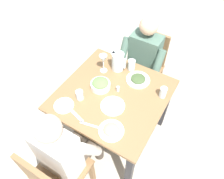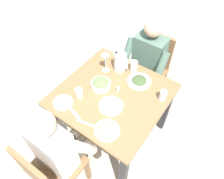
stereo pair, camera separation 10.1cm
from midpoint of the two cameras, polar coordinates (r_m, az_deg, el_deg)
The scene contains 19 objects.
ground_plane at distance 2.57m, azimuth 1.23°, elevation -11.63°, with size 8.00×8.00×0.00m, color #B7AD99.
dining_table at distance 2.05m, azimuth 1.52°, elevation -3.21°, with size 0.94×0.94×0.74m.
chair_near at distance 1.93m, azimuth -14.94°, elevation -20.20°, with size 0.40×0.40×0.87m.
chair_far at distance 2.63m, azimuth 11.46°, elevation 6.36°, with size 0.40×0.40×0.87m.
diner_near at distance 1.84m, azimuth -11.29°, elevation -14.06°, with size 0.48×0.53×1.16m.
diner_far at distance 2.40m, azimuth 9.72°, elevation 6.22°, with size 0.48×0.53×1.16m.
water_pitcher at distance 2.11m, azimuth 3.57°, elevation 7.29°, with size 0.16×0.12×0.19m.
salad_bowl at distance 1.98m, azimuth -1.54°, elevation 1.52°, with size 0.18×0.18×0.09m.
plate_fries at distance 1.72m, azimuth 0.37°, elevation -10.70°, with size 0.21×0.21×0.05m.
plate_yoghurt at distance 1.85m, azimuth 1.30°, elevation -4.25°, with size 0.21×0.21×0.05m.
plate_dolmas at distance 2.06m, azimuth 8.63°, elevation 2.29°, with size 0.23×0.23×0.04m.
plate_beans at distance 1.91m, azimuth -11.48°, elevation -3.24°, with size 0.17×0.17×0.06m.
water_glass_far_left at distance 1.91m, azimuth -7.21°, elevation -0.99°, with size 0.07×0.07×0.09m, color silver.
water_glass_near_right at distance 1.93m, azimuth 14.82°, elevation -1.59°, with size 0.06×0.06×0.11m, color silver.
water_glass_near_left at distance 2.14m, azimuth 7.16°, elevation 6.16°, with size 0.07×0.07×0.11m, color silver.
wine_glass at distance 2.06m, azimuth -0.33°, elevation 7.91°, with size 0.08×0.08×0.20m.
salt_shaker at distance 1.95m, azimuth 3.06°, elevation 0.04°, with size 0.03×0.03×0.05m.
fork_near at distance 1.84m, azimuth -8.52°, elevation -6.17°, with size 0.17×0.03×0.01m, color silver.
knife_near at distance 1.77m, azimuth -4.98°, elevation -9.08°, with size 0.18×0.02×0.01m, color silver.
Camera 2 is at (0.71, -1.01, 2.25)m, focal length 34.45 mm.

